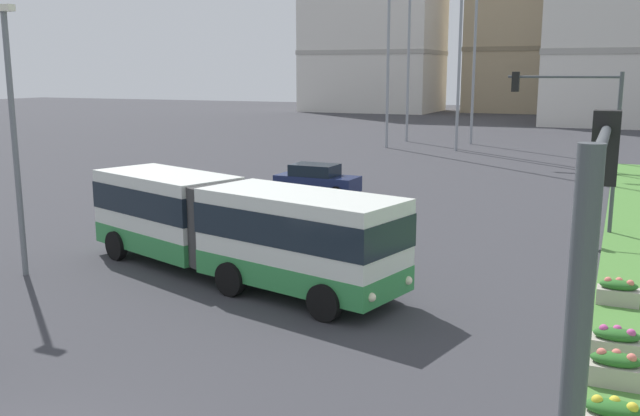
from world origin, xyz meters
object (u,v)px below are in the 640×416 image
object	(u,v)px
streetlight_left	(14,130)
car_navy_sedan	(317,180)
articulated_bus	(232,226)
traffic_light_far_right	(580,123)
traffic_light_near_right	(583,355)
flower_planter_4	(618,292)
flower_planter_2	(615,369)
flower_planter_3	(616,343)

from	to	relation	value
streetlight_left	car_navy_sedan	bearing A→B (deg)	81.96
articulated_bus	streetlight_left	bearing A→B (deg)	-158.85
traffic_light_far_right	traffic_light_near_right	xyz separation A→B (m)	(1.38, -23.62, -0.27)
traffic_light_near_right	streetlight_left	distance (m)	19.72
car_navy_sedan	streetlight_left	distance (m)	18.00
car_navy_sedan	flower_planter_4	bearing A→B (deg)	-41.59
car_navy_sedan	streetlight_left	bearing A→B (deg)	-98.04
flower_planter_2	traffic_light_far_right	xyz separation A→B (m)	(-1.78, 14.80, 3.95)
flower_planter_4	streetlight_left	bearing A→B (deg)	-166.38
flower_planter_2	traffic_light_near_right	size ratio (longest dim) A/B	0.19
flower_planter_4	traffic_light_far_right	distance (m)	10.30
flower_planter_4	flower_planter_2	bearing A→B (deg)	-90.00
flower_planter_2	flower_planter_4	distance (m)	5.45
articulated_bus	flower_planter_2	bearing A→B (deg)	-18.19
articulated_bus	flower_planter_2	world-z (taller)	articulated_bus
articulated_bus	traffic_light_far_right	world-z (taller)	traffic_light_far_right
car_navy_sedan	articulated_bus	bearing A→B (deg)	-75.92
articulated_bus	flower_planter_3	xyz separation A→B (m)	(11.12, -2.18, -1.23)
car_navy_sedan	flower_planter_4	world-z (taller)	car_navy_sedan
car_navy_sedan	flower_planter_2	bearing A→B (deg)	-51.42
traffic_light_far_right	streetlight_left	world-z (taller)	streetlight_left
articulated_bus	flower_planter_4	size ratio (longest dim) A/B	10.91
flower_planter_2	traffic_light_near_right	world-z (taller)	traffic_light_near_right
traffic_light_near_right	streetlight_left	world-z (taller)	streetlight_left
flower_planter_3	traffic_light_near_right	bearing A→B (deg)	-92.22
articulated_bus	traffic_light_far_right	distance (m)	14.79
flower_planter_2	traffic_light_far_right	size ratio (longest dim) A/B	0.17
flower_planter_4	streetlight_left	xyz separation A→B (m)	(-17.35, -4.20, 4.17)
traffic_light_far_right	flower_planter_3	bearing A→B (deg)	-82.39
traffic_light_far_right	traffic_light_near_right	world-z (taller)	traffic_light_far_right
articulated_bus	streetlight_left	size ratio (longest dim) A/B	1.44
traffic_light_near_right	flower_planter_2	bearing A→B (deg)	87.41
flower_planter_2	flower_planter_3	size ratio (longest dim) A/B	1.00
articulated_bus	traffic_light_near_right	distance (m)	16.64
articulated_bus	flower_planter_3	distance (m)	11.40
flower_planter_3	flower_planter_4	distance (m)	3.98
flower_planter_2	flower_planter_4	bearing A→B (deg)	90.00
streetlight_left	traffic_light_near_right	bearing A→B (deg)	-30.73
car_navy_sedan	streetlight_left	world-z (taller)	streetlight_left
car_navy_sedan	flower_planter_3	bearing A→B (deg)	-49.11
car_navy_sedan	flower_planter_3	distance (m)	22.74
flower_planter_3	flower_planter_4	world-z (taller)	same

